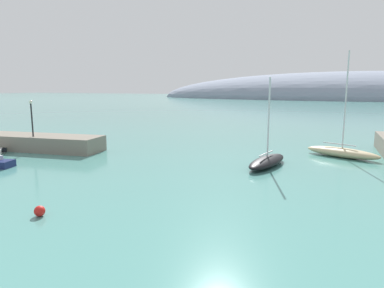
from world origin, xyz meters
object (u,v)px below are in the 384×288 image
Objects in this scene: sailboat_black_mid_mooring at (267,161)px; mooring_buoy_red at (40,211)px; harbor_lamp_post at (32,114)px; sailboat_sand_near_shore at (342,152)px.

sailboat_black_mid_mooring is 19.90m from mooring_buoy_red.
mooring_buoy_red is 21.83m from harbor_lamp_post.
harbor_lamp_post is (-32.16, -9.40, 3.66)m from sailboat_sand_near_shore.
harbor_lamp_post is (-25.58, -2.42, 3.73)m from sailboat_black_mid_mooring.
sailboat_sand_near_shore is 33.70m from harbor_lamp_post.
harbor_lamp_post is at bearing 136.50° from mooring_buoy_red.
sailboat_sand_near_shore is 17.57× the size of mooring_buoy_red.
harbor_lamp_post is (-15.57, 14.78, 3.93)m from mooring_buoy_red.
sailboat_sand_near_shore is 1.34× the size of sailboat_black_mid_mooring.
sailboat_sand_near_shore is 2.68× the size of harbor_lamp_post.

